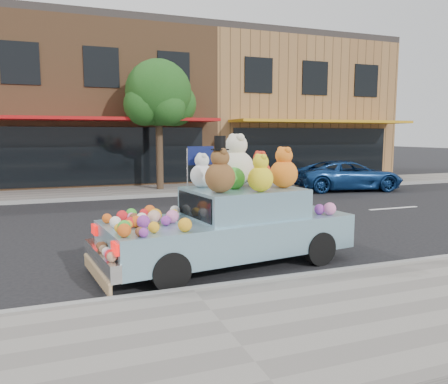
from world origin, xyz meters
name	(u,v)px	position (x,y,z in m)	size (l,w,h in m)	color
ground	(136,227)	(0.00, 0.00, 0.00)	(120.00, 120.00, 0.00)	black
near_sidewalk	(230,338)	(0.00, -6.50, 0.06)	(60.00, 3.00, 0.12)	gray
far_sidewalk	(109,192)	(0.00, 6.50, 0.06)	(60.00, 3.00, 0.12)	gray
near_kerb	(192,292)	(0.00, -5.00, 0.07)	(60.00, 0.12, 0.13)	gray
far_kerb	(114,198)	(0.00, 5.00, 0.07)	(60.00, 0.12, 0.13)	gray
storefront_mid	(95,107)	(0.00, 11.97, 3.64)	(10.00, 9.80, 7.30)	brown
storefront_right	(277,111)	(10.00, 11.97, 3.64)	(10.00, 9.80, 7.30)	olive
street_tree	(159,99)	(2.03, 6.55, 3.69)	(3.00, 2.70, 5.22)	#38281C
car_blue	(348,175)	(9.42, 4.29, 0.61)	(2.03, 4.40, 1.22)	navy
art_car	(231,219)	(1.09, -3.72, 0.82)	(4.67, 2.32, 2.31)	black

